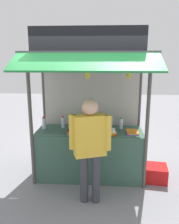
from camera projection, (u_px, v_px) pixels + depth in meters
name	position (u px, v px, depth m)	size (l,w,h in m)	color
ground_plane	(90.00, 175.00, 4.38)	(20.00, 20.00, 0.00)	gray
stall_counter	(90.00, 153.00, 4.28)	(1.93, 0.74, 0.89)	#385B4C
stall_structure	(90.00, 91.00, 4.14)	(2.13, 1.63, 2.64)	#4C4742
water_bottle_right	(100.00, 121.00, 4.28)	(0.08, 0.08, 0.30)	silver
water_bottle_far_left	(111.00, 122.00, 4.32)	(0.07, 0.07, 0.26)	silver
water_bottle_rear_center	(44.00, 123.00, 4.25)	(0.07, 0.07, 0.24)	silver
water_bottle_mid_left	(121.00, 124.00, 4.25)	(0.06, 0.06, 0.22)	silver
water_bottle_far_right	(63.00, 122.00, 4.33)	(0.06, 0.06, 0.22)	silver
magazine_stack_back_right	(132.00, 132.00, 4.03)	(0.22, 0.30, 0.04)	purple
magazine_stack_back_left	(73.00, 131.00, 3.99)	(0.21, 0.32, 0.09)	blue
magazine_stack_mid_right	(110.00, 132.00, 3.99)	(0.22, 0.29, 0.07)	orange
banana_bunch_rightmost	(129.00, 73.00, 3.43)	(0.09, 0.08, 0.28)	#332D23
banana_bunch_inner_right	(87.00, 74.00, 3.47)	(0.10, 0.10, 0.29)	#332D23
vendor_person	(90.00, 142.00, 3.35)	(0.62, 0.34, 1.63)	#383842
plastic_crate	(156.00, 173.00, 4.16)	(0.40, 0.40, 0.28)	red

